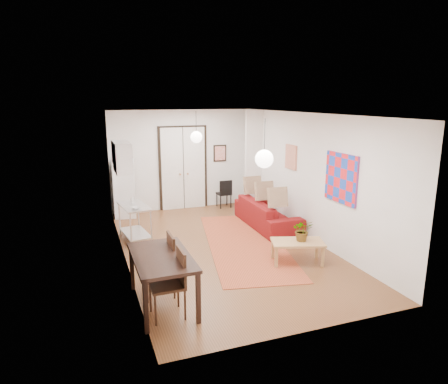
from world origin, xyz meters
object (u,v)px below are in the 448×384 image
object	(u,v)px
coffee_table	(297,244)
dining_chair_near	(157,259)
kitchen_counter	(135,218)
fridge	(124,189)
dining_chair_far	(165,276)
dining_table	(162,261)
black_side_chair	(223,191)
sofa	(267,213)

from	to	relation	value
coffee_table	dining_chair_near	world-z (taller)	dining_chair_near
kitchen_counter	dining_chair_near	xyz separation A→B (m)	(0.00, -2.74, 0.08)
coffee_table	fridge	distance (m)	5.30
dining_chair_near	coffee_table	bearing A→B (deg)	95.46
fridge	dining_chair_far	world-z (taller)	fridge
dining_table	dining_chair_far	xyz separation A→B (m)	(0.00, -0.24, -0.14)
dining_chair_far	fridge	bearing A→B (deg)	179.53
dining_chair_far	dining_chair_near	bearing A→B (deg)	179.53
kitchen_counter	dining_table	world-z (taller)	dining_table
kitchen_counter	black_side_chair	world-z (taller)	black_side_chair
sofa	dining_table	size ratio (longest dim) A/B	1.54
dining_table	black_side_chair	bearing A→B (deg)	61.20
sofa	black_side_chair	size ratio (longest dim) A/B	2.75
fridge	dining_chair_near	distance (m)	4.75
dining_table	dining_chair_near	distance (m)	0.48
kitchen_counter	sofa	bearing A→B (deg)	-9.87
sofa	dining_chair_near	size ratio (longest dim) A/B	2.25
sofa	black_side_chair	xyz separation A→B (m)	(-0.42, 2.20, 0.15)
dining_table	coffee_table	bearing A→B (deg)	14.77
dining_table	dining_chair_near	size ratio (longest dim) A/B	1.47
kitchen_counter	dining_chair_far	world-z (taller)	dining_chair_far
coffee_table	dining_chair_near	size ratio (longest dim) A/B	1.10
kitchen_counter	dining_chair_near	bearing A→B (deg)	-98.00
kitchen_counter	fridge	size ratio (longest dim) A/B	0.73
fridge	coffee_table	bearing A→B (deg)	-49.32
sofa	dining_chair_far	size ratio (longest dim) A/B	2.25
dining_chair_near	dining_chair_far	distance (m)	0.70
dining_chair_far	black_side_chair	world-z (taller)	dining_chair_far
fridge	dining_chair_far	xyz separation A→B (m)	(0.00, -5.45, -0.19)
dining_table	dining_chair_far	world-z (taller)	dining_chair_far
kitchen_counter	dining_chair_near	size ratio (longest dim) A/B	1.11
black_side_chair	dining_table	bearing A→B (deg)	60.12
sofa	fridge	distance (m)	3.97
black_side_chair	dining_chair_far	bearing A→B (deg)	61.20
coffee_table	dining_table	bearing A→B (deg)	-165.23
dining_chair_far	black_side_chair	xyz separation A→B (m)	(2.91, 5.53, -0.11)
dining_chair_near	dining_chair_far	xyz separation A→B (m)	(0.00, -0.70, 0.00)
sofa	dining_chair_far	xyz separation A→B (m)	(-3.33, -3.33, 0.26)
coffee_table	dining_chair_near	xyz separation A→B (m)	(-2.86, -0.30, 0.21)
coffee_table	dining_table	size ratio (longest dim) A/B	0.75
dining_chair_far	black_side_chair	size ratio (longest dim) A/B	1.22
coffee_table	kitchen_counter	distance (m)	3.76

